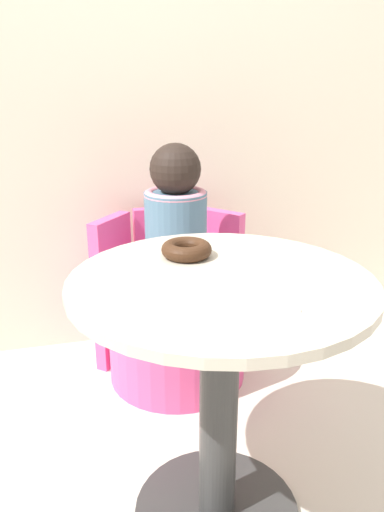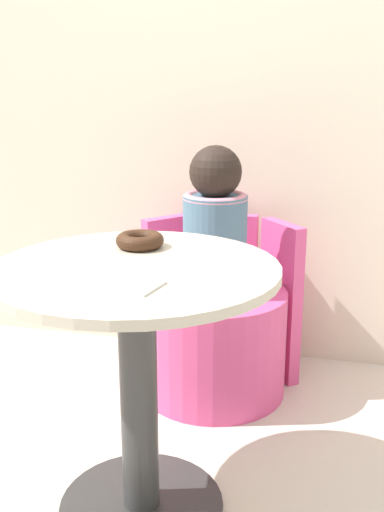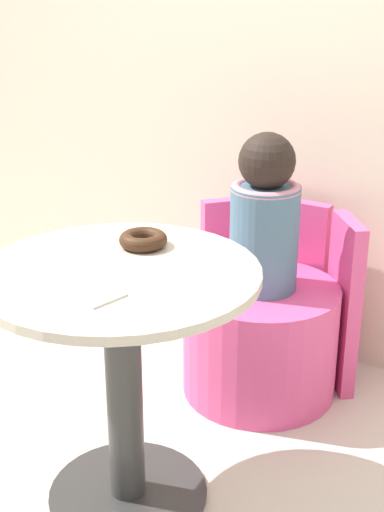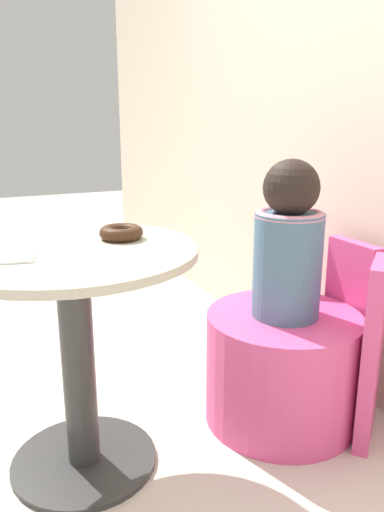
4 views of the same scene
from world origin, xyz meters
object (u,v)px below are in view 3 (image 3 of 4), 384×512
Objects in this scene: child_figure at (265,217)px; donut at (143,240)px; round_table at (123,345)px; tub_chair at (260,339)px.

child_figure reaches higher than donut.
round_table is 0.78m from tub_chair.
round_table is at bearing -94.47° from tub_chair.
donut is (-0.10, -0.55, 0.07)m from child_figure.
donut reaches higher than round_table.
round_table is at bearing -75.20° from donut.
donut is (-0.10, -0.55, 0.53)m from tub_chair.
round_table is 0.74m from child_figure.
child_figure is 0.57m from donut.
child_figure is (0.00, 0.00, 0.46)m from tub_chair.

